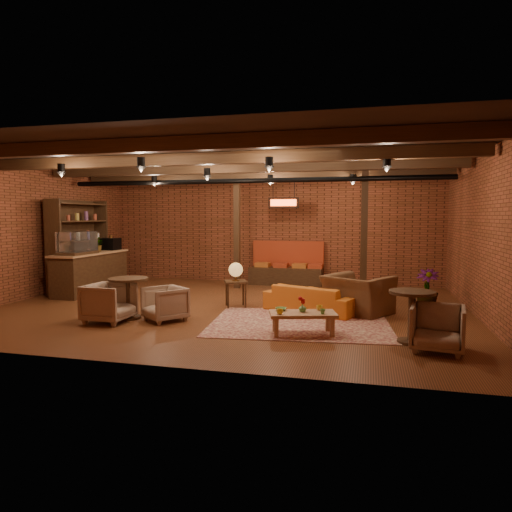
% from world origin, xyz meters
% --- Properties ---
extents(floor, '(10.00, 10.00, 0.00)m').
position_xyz_m(floor, '(0.00, 0.00, 0.00)').
color(floor, '#412410').
rests_on(floor, ground).
extents(ceiling, '(10.00, 8.00, 0.02)m').
position_xyz_m(ceiling, '(0.00, 0.00, 3.20)').
color(ceiling, black).
rests_on(ceiling, wall_back).
extents(wall_back, '(10.00, 0.02, 3.20)m').
position_xyz_m(wall_back, '(0.00, 4.00, 1.60)').
color(wall_back, brown).
rests_on(wall_back, ground).
extents(wall_front, '(10.00, 0.02, 3.20)m').
position_xyz_m(wall_front, '(0.00, -4.00, 1.60)').
color(wall_front, brown).
rests_on(wall_front, ground).
extents(wall_left, '(0.02, 8.00, 3.20)m').
position_xyz_m(wall_left, '(-5.00, 0.00, 1.60)').
color(wall_left, brown).
rests_on(wall_left, ground).
extents(wall_right, '(0.02, 8.00, 3.20)m').
position_xyz_m(wall_right, '(5.00, 0.00, 1.60)').
color(wall_right, brown).
rests_on(wall_right, ground).
extents(ceiling_beams, '(9.80, 6.40, 0.22)m').
position_xyz_m(ceiling_beams, '(0.00, 0.00, 3.08)').
color(ceiling_beams, black).
rests_on(ceiling_beams, ceiling).
extents(ceiling_pipe, '(9.60, 0.12, 0.12)m').
position_xyz_m(ceiling_pipe, '(0.00, 1.60, 2.85)').
color(ceiling_pipe, black).
rests_on(ceiling_pipe, ceiling).
extents(post_left, '(0.16, 0.16, 3.20)m').
position_xyz_m(post_left, '(-0.60, 2.60, 1.60)').
color(post_left, black).
rests_on(post_left, ground).
extents(post_right, '(0.16, 0.16, 3.20)m').
position_xyz_m(post_right, '(2.80, 2.00, 1.60)').
color(post_right, black).
rests_on(post_right, ground).
extents(service_counter, '(0.80, 2.50, 1.60)m').
position_xyz_m(service_counter, '(-4.10, 1.00, 0.80)').
color(service_counter, black).
rests_on(service_counter, ground).
extents(plant_counter, '(0.35, 0.39, 0.30)m').
position_xyz_m(plant_counter, '(-4.00, 1.20, 1.22)').
color(plant_counter, '#337F33').
rests_on(plant_counter, service_counter).
extents(shelving_hutch, '(0.52, 2.00, 2.40)m').
position_xyz_m(shelving_hutch, '(-4.50, 1.10, 1.20)').
color(shelving_hutch, black).
rests_on(shelving_hutch, ground).
extents(banquette, '(2.10, 0.70, 1.00)m').
position_xyz_m(banquette, '(0.60, 3.55, 0.50)').
color(banquette, '#AA381C').
rests_on(banquette, ground).
extents(service_sign, '(0.86, 0.06, 0.30)m').
position_xyz_m(service_sign, '(0.60, 3.10, 2.35)').
color(service_sign, '#FB4F19').
rests_on(service_sign, ceiling).
extents(ceiling_spotlights, '(6.40, 4.40, 0.28)m').
position_xyz_m(ceiling_spotlights, '(0.00, 0.00, 2.86)').
color(ceiling_spotlights, black).
rests_on(ceiling_spotlights, ceiling).
extents(rug, '(3.49, 2.81, 0.01)m').
position_xyz_m(rug, '(1.71, -1.17, 0.01)').
color(rug, maroon).
rests_on(rug, floor).
extents(sofa, '(2.07, 1.41, 0.56)m').
position_xyz_m(sofa, '(1.79, -0.11, 0.28)').
color(sofa, '#C5631B').
rests_on(sofa, floor).
extents(coffee_table, '(1.21, 0.82, 0.63)m').
position_xyz_m(coffee_table, '(1.86, -1.93, 0.34)').
color(coffee_table, '#9A6648').
rests_on(coffee_table, floor).
extents(side_table_lamp, '(0.61, 0.61, 0.98)m').
position_xyz_m(side_table_lamp, '(0.12, 0.04, 0.74)').
color(side_table_lamp, black).
rests_on(side_table_lamp, floor).
extents(round_table_left, '(0.76, 0.76, 0.79)m').
position_xyz_m(round_table_left, '(-1.57, -1.54, 0.54)').
color(round_table_left, black).
rests_on(round_table_left, floor).
extents(armchair_a, '(0.75, 0.80, 0.80)m').
position_xyz_m(armchair_a, '(-1.77, -1.90, 0.40)').
color(armchair_a, '#BFAD94').
rests_on(armchair_a, floor).
extents(armchair_b, '(0.95, 0.94, 0.71)m').
position_xyz_m(armchair_b, '(-0.81, -1.54, 0.36)').
color(armchair_b, '#BFAD94').
rests_on(armchair_b, floor).
extents(armchair_right, '(1.44, 1.31, 1.05)m').
position_xyz_m(armchair_right, '(2.73, -0.01, 0.53)').
color(armchair_right, brown).
rests_on(armchair_right, floor).
extents(side_table_book, '(0.51, 0.51, 0.47)m').
position_xyz_m(side_table_book, '(3.15, 0.28, 0.41)').
color(side_table_book, black).
rests_on(side_table_book, floor).
extents(round_table_right, '(0.70, 0.70, 0.82)m').
position_xyz_m(round_table_right, '(3.59, -2.03, 0.55)').
color(round_table_right, black).
rests_on(round_table_right, floor).
extents(armchair_far, '(0.84, 0.80, 0.76)m').
position_xyz_m(armchair_far, '(3.92, -2.39, 0.38)').
color(armchair_far, '#BFAD94').
rests_on(armchair_far, floor).
extents(plant_tall, '(1.66, 1.66, 2.51)m').
position_xyz_m(plant_tall, '(4.16, 0.99, 1.26)').
color(plant_tall, '#4C7F4C').
rests_on(plant_tall, floor).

